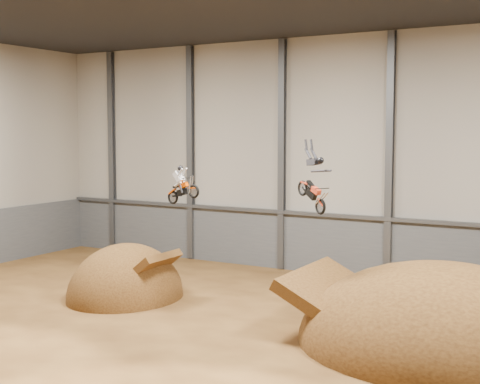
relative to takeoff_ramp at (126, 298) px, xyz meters
name	(u,v)px	position (x,y,z in m)	size (l,w,h in m)	color
floor	(192,344)	(7.08, -4.52, 0.00)	(40.00, 40.00, 0.00)	#4B2E14
back_wall	(335,156)	(7.08, 10.48, 7.00)	(40.00, 0.10, 14.00)	#9F998D
lower_band_back	(333,245)	(7.08, 10.38, 1.75)	(39.80, 0.18, 3.50)	#515358
steel_rail	(332,215)	(7.08, 10.23, 3.55)	(39.80, 0.35, 0.20)	#47494F
steel_column_0	(112,152)	(-9.59, 10.28, 7.00)	(0.40, 0.36, 13.90)	#47494F
steel_column_1	(191,153)	(-2.92, 10.28, 7.00)	(0.40, 0.36, 13.90)	#47494F
steel_column_2	(282,155)	(3.75, 10.28, 7.00)	(0.40, 0.36, 13.90)	#47494F
steel_column_3	(390,157)	(10.41, 10.28, 7.00)	(0.40, 0.36, 13.90)	#47494F
takeoff_ramp	(126,298)	(0.00, 0.00, 0.00)	(5.56, 6.41, 5.56)	#3D240F
landing_ramp	(442,347)	(15.85, 0.03, 0.00)	(11.55, 10.22, 6.66)	#3D240F
fmx_rider_a	(184,182)	(4.33, -0.97, 6.16)	(1.96, 0.75, 1.78)	#D64400
fmx_rider_b	(310,176)	(10.54, -0.94, 6.65)	(2.72, 0.78, 2.33)	red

